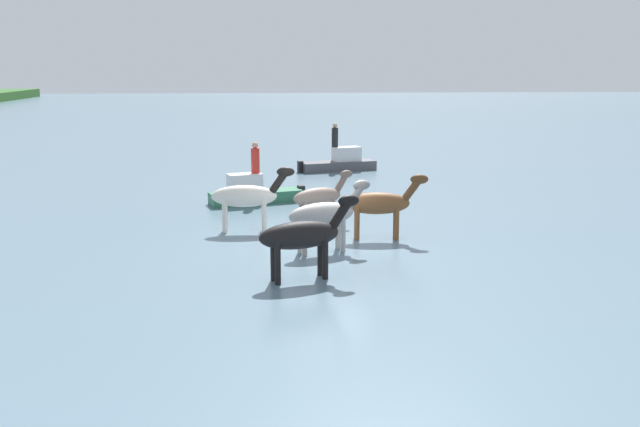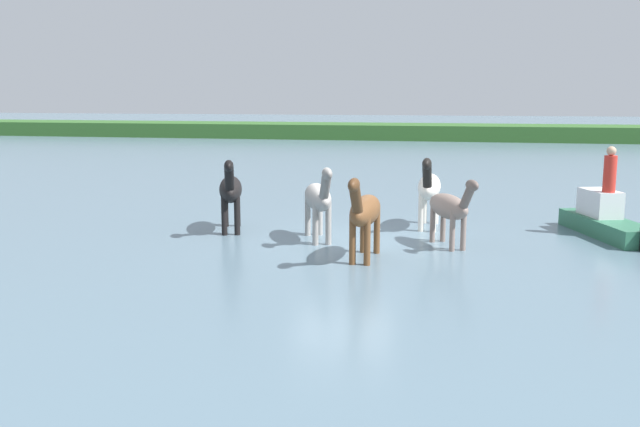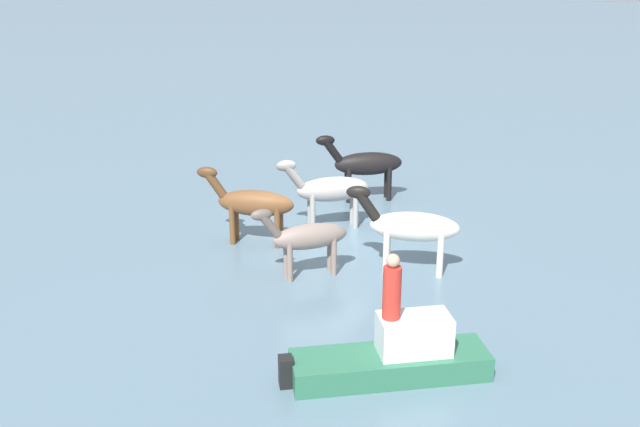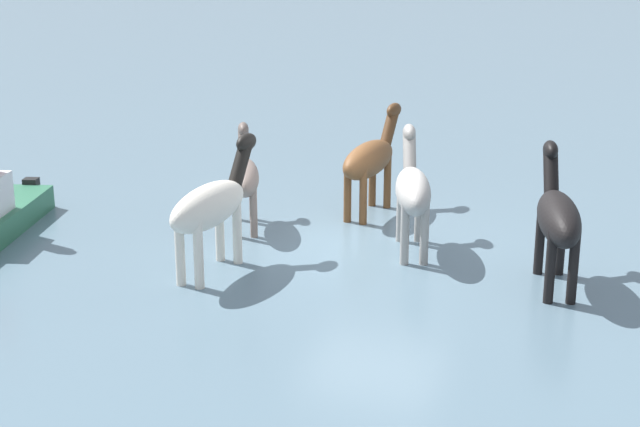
# 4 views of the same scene
# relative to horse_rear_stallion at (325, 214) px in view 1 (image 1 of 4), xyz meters

# --- Properties ---
(ground_plane) EXTENTS (211.19, 211.19, 0.00)m
(ground_plane) POSITION_rel_horse_rear_stallion_xyz_m (0.66, -0.02, -1.09)
(ground_plane) COLOR slate
(horse_rear_stallion) EXTENTS (1.32, 2.51, 1.98)m
(horse_rear_stallion) POSITION_rel_horse_rear_stallion_xyz_m (0.00, 0.00, 0.00)
(horse_rear_stallion) COLOR #9E9993
(horse_rear_stallion) RESTS_ON ground_plane
(horse_dark_mare) EXTENTS (1.38, 2.17, 1.77)m
(horse_dark_mare) POSITION_rel_horse_rear_stallion_xyz_m (3.25, -0.07, -0.12)
(horse_dark_mare) COLOR gray
(horse_dark_mare) RESTS_ON ground_plane
(horse_gray_outer) EXTENTS (0.64, 2.64, 2.06)m
(horse_gray_outer) POSITION_rel_horse_rear_stallion_xyz_m (2.64, 2.26, 0.04)
(horse_gray_outer) COLOR silver
(horse_gray_outer) RESTS_ON ground_plane
(horse_pinto_flank) EXTENTS (0.69, 2.55, 1.98)m
(horse_pinto_flank) POSITION_rel_horse_rear_stallion_xyz_m (1.42, -1.78, -0.00)
(horse_pinto_flank) COLOR brown
(horse_pinto_flank) RESTS_ON ground_plane
(horse_mid_herd) EXTENTS (1.20, 2.62, 2.05)m
(horse_mid_herd) POSITION_rel_horse_rear_stallion_xyz_m (-2.56, 0.72, 0.04)
(horse_mid_herd) COLOR black
(horse_mid_herd) RESTS_ON ground_plane
(boat_launch_far) EXTENTS (2.02, 3.73, 1.31)m
(boat_launch_far) POSITION_rel_horse_rear_stallion_xyz_m (7.25, 2.17, -0.79)
(boat_launch_far) COLOR #2D6B4C
(boat_launch_far) RESTS_ON ground_plane
(boat_tender_starboard) EXTENTS (2.02, 3.99, 1.31)m
(boat_tender_starboard) POSITION_rel_horse_rear_stallion_xyz_m (15.32, -1.85, -0.79)
(boat_tender_starboard) COLOR #4C4C51
(boat_tender_starboard) RESTS_ON ground_plane
(person_boatman_standing) EXTENTS (0.32, 0.32, 1.19)m
(person_boatman_standing) POSITION_rel_horse_rear_stallion_xyz_m (7.26, 2.10, 0.61)
(person_boatman_standing) COLOR red
(person_boatman_standing) RESTS_ON boat_launch_far
(person_helmsman_aft) EXTENTS (0.32, 0.32, 1.19)m
(person_helmsman_aft) POSITION_rel_horse_rear_stallion_xyz_m (15.40, -1.63, 0.62)
(person_helmsman_aft) COLOR black
(person_helmsman_aft) RESTS_ON boat_tender_starboard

